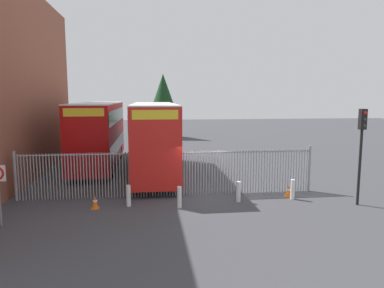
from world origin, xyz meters
name	(u,v)px	position (x,y,z in m)	size (l,w,h in m)	color
ground_plane	(185,164)	(0.00, 8.00, 0.00)	(100.00, 100.00, 0.00)	#3D3D42
palisade_fence	(170,172)	(-1.59, 0.00, 1.18)	(14.43, 0.14, 2.35)	gray
double_decker_bus_near_gate	(154,136)	(-2.26, 4.86, 2.42)	(2.54, 10.81, 4.42)	red
double_decker_bus_behind_fence_left	(99,132)	(-5.98, 7.85, 2.42)	(2.54, 10.81, 4.42)	#B70C0C
bollard_near_left	(129,196)	(-3.50, -1.43, 0.47)	(0.20, 0.20, 0.95)	silver
bollard_center_front	(179,197)	(-1.28, -1.97, 0.47)	(0.20, 0.20, 0.95)	silver
bollard_near_right	(238,192)	(1.51, -1.38, 0.47)	(0.20, 0.20, 0.95)	silver
bollard_far_right	(293,189)	(4.15, -1.30, 0.47)	(0.20, 0.20, 0.95)	silver
traffic_cone_by_gate	(95,202)	(-4.92, -1.64, 0.29)	(0.34, 0.34, 0.59)	orange
traffic_cone_mid_forecourt	(288,191)	(4.13, -0.88, 0.29)	(0.34, 0.34, 0.59)	orange
traffic_light_kerbside	(362,139)	(6.71, -2.49, 2.99)	(0.28, 0.33, 4.30)	black
tree_tall_back	(163,98)	(-0.89, 24.77, 4.71)	(3.90, 3.90, 7.50)	#4C3823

